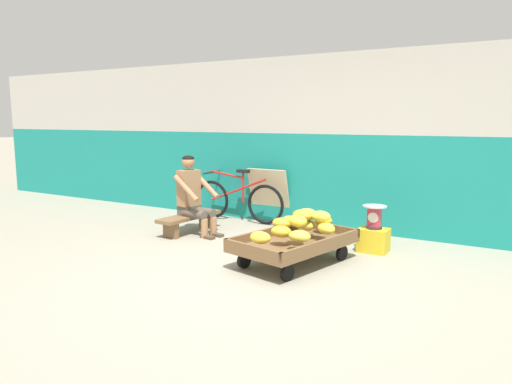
{
  "coord_description": "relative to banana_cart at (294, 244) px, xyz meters",
  "views": [
    {
      "loc": [
        2.53,
        -4.02,
        1.66
      ],
      "look_at": [
        -0.5,
        1.09,
        0.75
      ],
      "focal_mm": 33.49,
      "sensor_mm": 36.0,
      "label": 1
    }
  ],
  "objects": [
    {
      "name": "plastic_crate",
      "position": [
        0.63,
        0.97,
        -0.09
      ],
      "size": [
        0.36,
        0.28,
        0.3
      ],
      "color": "gold",
      "rests_on": "ground"
    },
    {
      "name": "weighing_scale",
      "position": [
        0.63,
        0.97,
        0.21
      ],
      "size": [
        0.3,
        0.3,
        0.29
      ],
      "color": "#28282D",
      "rests_on": "plastic_crate"
    },
    {
      "name": "back_wall",
      "position": [
        -0.19,
        2.05,
        1.07
      ],
      "size": [
        16.0,
        0.3,
        2.62
      ],
      "color": "#19847A",
      "rests_on": "ground"
    },
    {
      "name": "bicycle_near_left",
      "position": [
        -1.84,
        1.65,
        0.11
      ],
      "size": [
        1.66,
        0.48,
        0.86
      ],
      "color": "black",
      "rests_on": "ground"
    },
    {
      "name": "low_bench",
      "position": [
        -2.01,
        0.61,
        -0.04
      ],
      "size": [
        0.37,
        1.12,
        0.27
      ],
      "color": "brown",
      "rests_on": "ground"
    },
    {
      "name": "banana_cart",
      "position": [
        0.0,
        0.0,
        0.0
      ],
      "size": [
        1.14,
        1.59,
        0.36
      ],
      "color": "brown",
      "rests_on": "ground"
    },
    {
      "name": "banana_pile",
      "position": [
        0.02,
        0.09,
        0.22
      ],
      "size": [
        0.84,
        1.36,
        0.26
      ],
      "color": "gold",
      "rests_on": "banana_cart"
    },
    {
      "name": "vendor_seated",
      "position": [
        -1.93,
        0.59,
        0.33
      ],
      "size": [
        0.71,
        0.54,
        1.14
      ],
      "color": "#9E704C",
      "rests_on": "ground"
    },
    {
      "name": "ground_plane",
      "position": [
        -0.19,
        -0.79,
        -0.24
      ],
      "size": [
        80.0,
        80.0,
        0.0
      ],
      "primitive_type": "plane",
      "color": "gray"
    },
    {
      "name": "sign_board",
      "position": [
        -1.37,
        1.86,
        0.19
      ],
      "size": [
        0.7,
        0.25,
        0.88
      ],
      "color": "#C6B289",
      "rests_on": "ground"
    }
  ]
}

